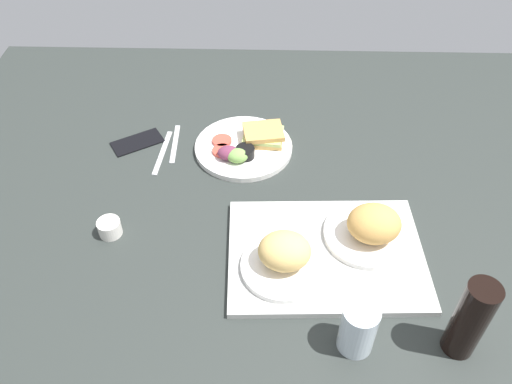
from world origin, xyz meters
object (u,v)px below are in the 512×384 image
(serving_tray, at_px, (326,254))
(cell_phone, at_px, (137,142))
(plate_with_salad, at_px, (246,146))
(knife, at_px, (162,152))
(bread_plate_near, at_px, (372,227))
(fork, at_px, (175,143))
(espresso_cup, at_px, (110,228))
(drinking_glass, at_px, (358,328))
(soda_bottle, at_px, (470,319))
(bread_plate_far, at_px, (284,256))

(serving_tray, bearing_deg, cell_phone, -38.00)
(plate_with_salad, height_order, knife, plate_with_salad)
(knife, xyz_separation_m, cell_phone, (0.08, -0.04, 0.00))
(bread_plate_near, bearing_deg, fork, -34.94)
(bread_plate_near, xyz_separation_m, espresso_cup, (0.62, -0.01, -0.04))
(serving_tray, distance_m, espresso_cup, 0.52)
(drinking_glass, height_order, soda_bottle, soda_bottle)
(drinking_glass, xyz_separation_m, knife, (0.48, -0.59, -0.06))
(drinking_glass, distance_m, knife, 0.76)
(fork, bearing_deg, bread_plate_near, 52.99)
(serving_tray, height_order, fork, serving_tray)
(fork, xyz_separation_m, knife, (0.03, 0.04, 0.00))
(knife, bearing_deg, espresso_cup, -9.68)
(serving_tray, height_order, soda_bottle, soda_bottle)
(soda_bottle, relative_size, knife, 1.04)
(bread_plate_far, height_order, knife, bread_plate_far)
(plate_with_salad, height_order, soda_bottle, soda_bottle)
(drinking_glass, relative_size, knife, 0.63)
(espresso_cup, relative_size, cell_phone, 0.39)
(serving_tray, height_order, cell_phone, serving_tray)
(plate_with_salad, relative_size, fork, 1.63)
(bread_plate_near, relative_size, espresso_cup, 3.70)
(fork, bearing_deg, knife, -38.95)
(knife, bearing_deg, bread_plate_near, 64.32)
(drinking_glass, bearing_deg, espresso_cup, -26.77)
(drinking_glass, height_order, knife, drinking_glass)
(plate_with_salad, relative_size, drinking_glass, 2.33)
(bread_plate_near, bearing_deg, knife, -30.38)
(drinking_glass, xyz_separation_m, fork, (0.45, -0.63, -0.06))
(drinking_glass, distance_m, soda_bottle, 0.21)
(cell_phone, bearing_deg, bread_plate_near, 118.28)
(bread_plate_near, xyz_separation_m, fork, (0.51, -0.36, -0.05))
(soda_bottle, distance_m, fork, 0.91)
(cell_phone, bearing_deg, espresso_cup, 58.70)
(bread_plate_far, bearing_deg, knife, -50.24)
(espresso_cup, bearing_deg, fork, -107.43)
(drinking_glass, xyz_separation_m, cell_phone, (0.56, -0.63, -0.06))
(plate_with_salad, relative_size, cell_phone, 1.92)
(drinking_glass, bearing_deg, bread_plate_near, -103.08)
(drinking_glass, relative_size, fork, 0.70)
(fork, bearing_deg, plate_with_salad, 81.25)
(soda_bottle, xyz_separation_m, cell_phone, (0.77, -0.63, -0.09))
(espresso_cup, height_order, fork, espresso_cup)
(bread_plate_near, bearing_deg, plate_with_salad, -47.50)
(fork, bearing_deg, espresso_cup, -19.50)
(bread_plate_far, relative_size, cell_phone, 1.33)
(drinking_glass, height_order, cell_phone, drinking_glass)
(bread_plate_near, height_order, cell_phone, bread_plate_near)
(serving_tray, bearing_deg, fork, -44.54)
(fork, relative_size, cell_phone, 1.18)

